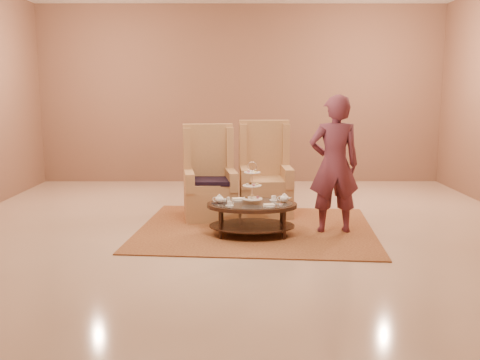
{
  "coord_description": "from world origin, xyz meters",
  "views": [
    {
      "loc": [
        -0.04,
        -6.77,
        1.85
      ],
      "look_at": [
        -0.02,
        0.2,
        0.67
      ],
      "focal_mm": 40.0,
      "sensor_mm": 36.0,
      "label": 1
    }
  ],
  "objects_px": {
    "armchair_left": "(210,186)",
    "person": "(334,165)",
    "tea_table": "(252,209)",
    "armchair_right": "(265,183)"
  },
  "relations": [
    {
      "from": "armchair_right",
      "to": "person",
      "type": "distance_m",
      "value": 1.44
    },
    {
      "from": "armchair_left",
      "to": "person",
      "type": "height_order",
      "value": "person"
    },
    {
      "from": "armchair_left",
      "to": "person",
      "type": "xyz_separation_m",
      "value": [
        1.66,
        -0.86,
        0.44
      ]
    },
    {
      "from": "tea_table",
      "to": "armchair_left",
      "type": "distance_m",
      "value": 1.19
    },
    {
      "from": "person",
      "to": "tea_table",
      "type": "bearing_deg",
      "value": 6.69
    },
    {
      "from": "tea_table",
      "to": "armchair_right",
      "type": "xyz_separation_m",
      "value": [
        0.22,
        1.26,
        0.12
      ]
    },
    {
      "from": "armchair_left",
      "to": "armchair_right",
      "type": "height_order",
      "value": "armchair_right"
    },
    {
      "from": "armchair_right",
      "to": "tea_table",
      "type": "bearing_deg",
      "value": -102.41
    },
    {
      "from": "armchair_right",
      "to": "person",
      "type": "height_order",
      "value": "person"
    },
    {
      "from": "tea_table",
      "to": "person",
      "type": "relative_size",
      "value": 0.64
    }
  ]
}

